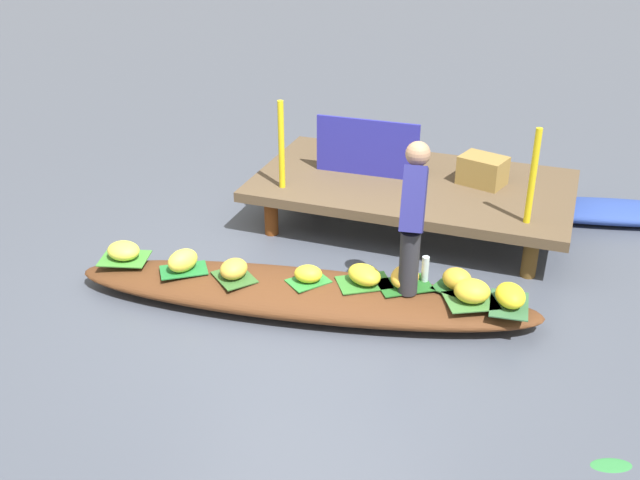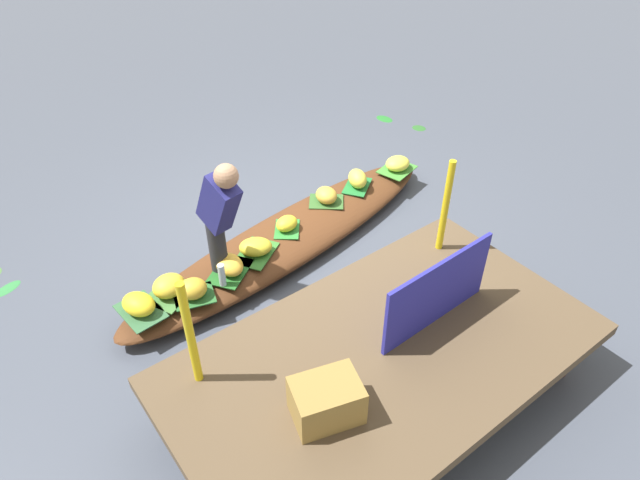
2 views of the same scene
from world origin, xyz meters
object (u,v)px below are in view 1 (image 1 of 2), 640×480
Objects in this scene: banana_bunch_1 at (234,269)px; market_banner at (367,148)px; vendor_boat at (303,294)px; water_bottle at (425,269)px; banana_bunch_7 at (457,279)px; moored_boat at (608,212)px; banana_bunch_4 at (123,251)px; banana_bunch_5 at (472,291)px; banana_bunch_2 at (364,275)px; banana_bunch_6 at (308,274)px; produce_crate at (483,170)px; banana_bunch_0 at (183,260)px; banana_bunch_3 at (405,277)px; vendor_person at (413,211)px; banana_bunch_8 at (510,295)px.

market_banner is at bearing 75.08° from banana_bunch_1.
vendor_boat is 16.99× the size of water_bottle.
banana_bunch_7 is at bearing 14.26° from banana_bunch_1.
moored_boat is 4.98m from banana_bunch_4.
banana_bunch_2 is at bearing -178.86° from banana_bunch_5.
water_bottle reaches higher than banana_bunch_6.
market_banner is 2.45× the size of produce_crate.
banana_bunch_1 is 1.10m from banana_bunch_2.
banana_bunch_0 is 1.21× the size of water_bottle.
banana_bunch_4 is (-2.46, -0.39, -0.00)m from banana_bunch_3.
moored_boat is 8.61× the size of banana_bunch_3.
banana_bunch_3 is 0.57m from banana_bunch_5.
water_bottle is (-0.27, 0.03, 0.02)m from banana_bunch_7.
banana_bunch_6 is 1.00× the size of water_bottle.
vendor_person reaches higher than vendor_boat.
banana_bunch_0 is 0.99× the size of banana_bunch_5.
water_bottle is (0.11, 0.11, -0.57)m from vendor_person.
banana_bunch_4 is at bearing -173.48° from banana_bunch_8.
water_bottle reaches higher than vendor_boat.
banana_bunch_8 is at bearing 8.14° from banana_bunch_0.
banana_bunch_3 is 1.91m from produce_crate.
banana_bunch_7 reaches higher than banana_bunch_4.
banana_bunch_3 is at bearing -99.88° from produce_crate.
banana_bunch_7 is at bearing -129.17° from moored_boat.
vendor_person is at bearing 14.66° from banana_bunch_1.
banana_bunch_2 is at bearing -166.36° from vendor_person.
vendor_boat is 3.71× the size of market_banner.
banana_bunch_8 is 2.45m from market_banner.
produce_crate is (-0.09, 1.76, 0.29)m from banana_bunch_7.
banana_bunch_1 reaches higher than vendor_boat.
banana_bunch_2 is 1.06× the size of banana_bunch_4.
banana_bunch_1 is 1.44m from banana_bunch_3.
banana_bunch_0 is 1.10m from banana_bunch_6.
vendor_person is at bearing 15.33° from banana_bunch_6.
banana_bunch_2 reaches higher than banana_bunch_6.
banana_bunch_5 reaches higher than banana_bunch_7.
water_bottle reaches higher than banana_bunch_0.
water_bottle is at bearing 40.99° from banana_bunch_3.
banana_bunch_7 is at bearing 12.74° from vendor_person.
vendor_boat is at bearing 5.91° from banana_bunch_4.
banana_bunch_7 is 1.05× the size of water_bottle.
banana_bunch_1 is 1.87m from banana_bunch_7.
banana_bunch_5 is at bearing -82.83° from produce_crate.
banana_bunch_6 is at bearing -173.52° from banana_bunch_5.
water_bottle reaches higher than banana_bunch_3.
banana_bunch_8 reaches higher than banana_bunch_3.
banana_bunch_2 is 0.76m from banana_bunch_7.
banana_bunch_1 is at bearing -165.74° from banana_bunch_7.
banana_bunch_1 is 1.05× the size of banana_bunch_7.
market_banner is 1.19m from produce_crate.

